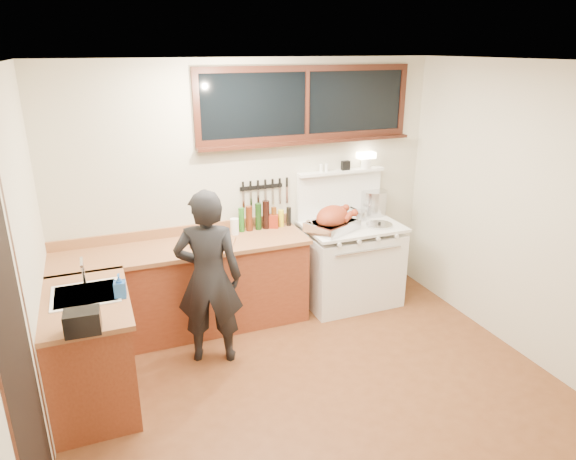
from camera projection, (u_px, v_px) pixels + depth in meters
name	position (u px, v px, depth m)	size (l,w,h in m)	color
ground_plane	(320.00, 396.00, 4.21)	(4.00, 3.50, 0.02)	#592E17
room_shell	(325.00, 202.00, 3.65)	(4.10, 3.60, 2.65)	beige
counter_back	(185.00, 288.00, 5.05)	(2.44, 0.64, 1.00)	maroon
counter_left	(91.00, 350.00, 4.01)	(0.64, 1.09, 0.90)	maroon
sink_unit	(87.00, 301.00, 3.95)	(0.50, 0.45, 0.37)	white
vintage_stove	(350.00, 262.00, 5.63)	(1.02, 0.74, 1.61)	white
back_window	(307.00, 112.00, 5.22)	(2.32, 0.13, 0.77)	black
left_doorway	(22.00, 375.00, 2.67)	(0.02, 1.04, 2.17)	black
knife_strip	(263.00, 188.00, 5.32)	(0.52, 0.03, 0.28)	black
man	(209.00, 278.00, 4.46)	(0.67, 0.55, 1.60)	black
soap_bottle	(120.00, 286.00, 3.87)	(0.10, 0.10, 0.19)	#2155A6
toaster	(83.00, 322.00, 3.39)	(0.24, 0.17, 0.16)	black
cutting_board	(214.00, 238.00, 4.95)	(0.49, 0.44, 0.14)	#96603B
roast_turkey	(333.00, 221.00, 5.27)	(0.61, 0.55, 0.26)	silver
stockpot	(374.00, 202.00, 5.78)	(0.32, 0.32, 0.28)	silver
saucepan	(360.00, 215.00, 5.61)	(0.16, 0.27, 0.11)	silver
pot_lid	(379.00, 225.00, 5.43)	(0.37, 0.37, 0.04)	silver
coffee_tin	(274.00, 221.00, 5.36)	(0.11, 0.10, 0.14)	maroon
pitcher	(235.00, 227.00, 5.17)	(0.11, 0.11, 0.16)	white
bottle_cluster	(263.00, 217.00, 5.31)	(0.58, 0.07, 0.30)	black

